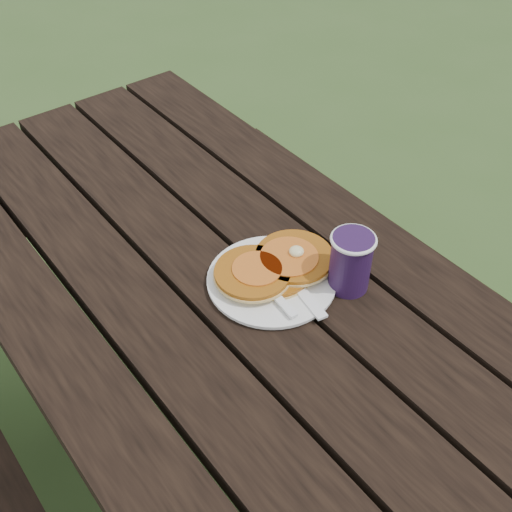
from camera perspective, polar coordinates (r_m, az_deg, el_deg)
picnic_table at (r=1.42m, az=0.59°, el=-16.28°), size 1.36×1.80×0.75m
plate at (r=1.17m, az=1.40°, el=-2.20°), size 0.30×0.30×0.01m
pancake_stack at (r=1.17m, az=1.71°, el=-0.86°), size 0.23×0.16×0.04m
knife at (r=1.15m, az=3.62°, el=-2.60°), size 0.05×0.18×0.00m
fork at (r=1.13m, az=1.85°, el=-3.63°), size 0.05×0.16×0.01m
coffee_cup at (r=1.14m, az=8.44°, el=-0.29°), size 0.08×0.08×0.11m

